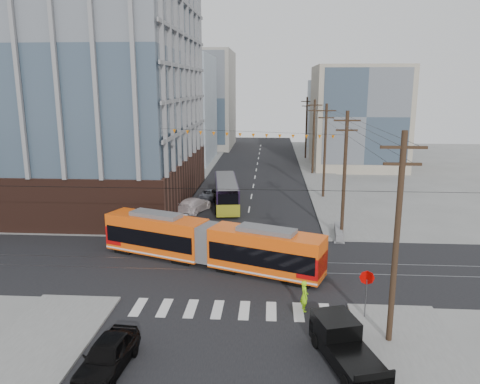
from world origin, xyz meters
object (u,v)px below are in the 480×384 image
(city_bus, at_px, (226,192))
(pickup_truck, at_px, (348,348))
(streetcar, at_px, (208,243))
(black_sedan, at_px, (107,355))

(city_bus, xyz_separation_m, pickup_truck, (8.60, -29.57, -0.64))
(city_bus, height_order, pickup_truck, city_bus)
(streetcar, xyz_separation_m, black_sedan, (-2.97, -13.49, -0.88))
(streetcar, distance_m, city_bus, 17.23)
(streetcar, relative_size, pickup_truck, 3.29)
(pickup_truck, height_order, black_sedan, pickup_truck)
(black_sedan, bearing_deg, city_bus, 89.97)
(city_bus, height_order, black_sedan, city_bus)
(streetcar, bearing_deg, city_bus, 112.58)
(city_bus, bearing_deg, streetcar, -96.43)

